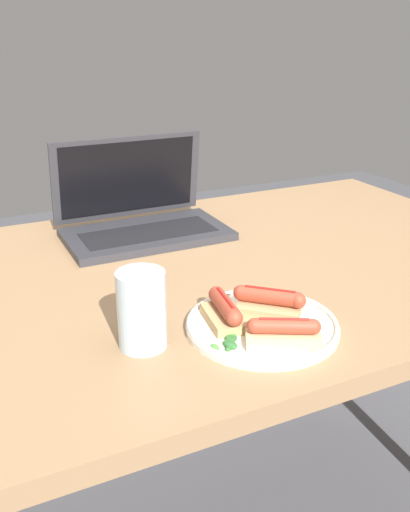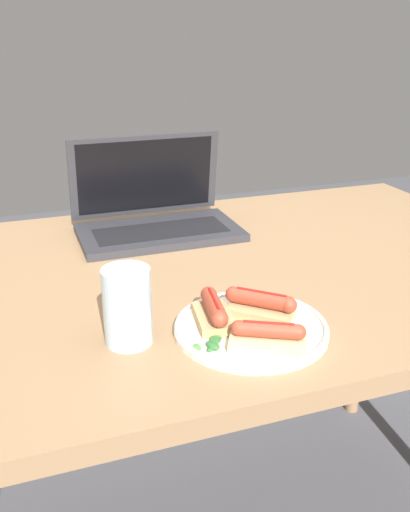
# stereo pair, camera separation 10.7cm
# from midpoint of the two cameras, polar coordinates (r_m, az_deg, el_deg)

# --- Properties ---
(desk) EXTENTS (1.42, 0.89, 0.77)m
(desk) POSITION_cam_midpoint_polar(r_m,az_deg,el_deg) (1.21, 4.57, -3.73)
(desk) COLOR #93704C
(desk) RESTS_ON ground_plane
(laptop) EXTENTS (0.37, 0.24, 0.22)m
(laptop) POSITION_cam_midpoint_polar(r_m,az_deg,el_deg) (1.36, -2.76, 4.04)
(laptop) COLOR #2D2D33
(laptop) RESTS_ON desk
(plate) EXTENTS (0.25, 0.25, 0.02)m
(plate) POSITION_cam_midpoint_polar(r_m,az_deg,el_deg) (0.94, 7.91, -7.18)
(plate) COLOR silver
(plate) RESTS_ON desk
(sausage_toast_left) EXTENTS (0.13, 0.11, 0.04)m
(sausage_toast_left) POSITION_cam_midpoint_polar(r_m,az_deg,el_deg) (0.88, 9.81, -8.00)
(sausage_toast_left) COLOR #D6B784
(sausage_toast_left) RESTS_ON plate
(sausage_toast_middle) EXTENTS (0.12, 0.12, 0.05)m
(sausage_toast_middle) POSITION_cam_midpoint_polar(r_m,az_deg,el_deg) (0.96, 8.83, -5.04)
(sausage_toast_middle) COLOR tan
(sausage_toast_middle) RESTS_ON plate
(sausage_toast_right) EXTENTS (0.07, 0.11, 0.05)m
(sausage_toast_right) POSITION_cam_midpoint_polar(r_m,az_deg,el_deg) (0.93, 4.20, -5.69)
(sausage_toast_right) COLOR tan
(sausage_toast_right) RESTS_ON plate
(salad_pile) EXTENTS (0.06, 0.05, 0.01)m
(salad_pile) POSITION_cam_midpoint_polar(r_m,az_deg,el_deg) (0.88, 4.27, -8.68)
(salad_pile) COLOR #2D662D
(salad_pile) RESTS_ON plate
(drinking_glass) EXTENTS (0.08, 0.08, 0.12)m
(drinking_glass) POSITION_cam_midpoint_polar(r_m,az_deg,el_deg) (0.88, -4.33, -5.12)
(drinking_glass) COLOR silver
(drinking_glass) RESTS_ON desk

